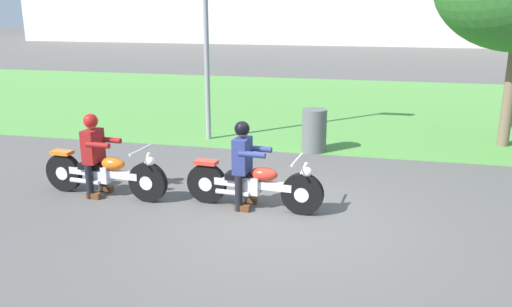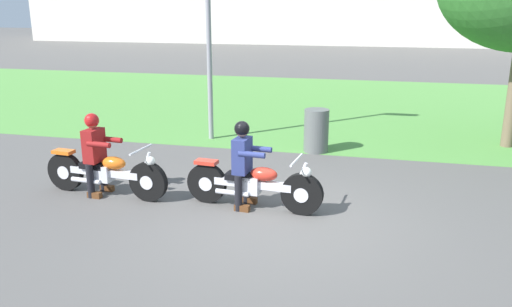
{
  "view_description": "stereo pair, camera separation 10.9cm",
  "coord_description": "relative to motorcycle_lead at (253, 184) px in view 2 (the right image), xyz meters",
  "views": [
    {
      "loc": [
        1.29,
        -6.99,
        3.12
      ],
      "look_at": [
        -0.48,
        0.71,
        0.85
      ],
      "focal_mm": 36.23,
      "sensor_mm": 36.0,
      "label": 1
    },
    {
      "loc": [
        1.4,
        -6.97,
        3.12
      ],
      "look_at": [
        -0.48,
        0.71,
        0.85
      ],
      "focal_mm": 36.23,
      "sensor_mm": 36.0,
      "label": 2
    }
  ],
  "objects": [
    {
      "name": "ground",
      "position": [
        0.48,
        -0.51,
        -0.4
      ],
      "size": [
        120.0,
        120.0,
        0.0
      ],
      "primitive_type": "plane",
      "color": "#565451"
    },
    {
      "name": "rider_follow",
      "position": [
        -2.74,
        -0.01,
        0.43
      ],
      "size": [
        0.57,
        0.49,
        1.41
      ],
      "rotation": [
        0.0,
        0.0,
        -0.09
      ],
      "color": "black",
      "rests_on": "ground"
    },
    {
      "name": "rider_lead",
      "position": [
        -0.17,
        0.02,
        0.42
      ],
      "size": [
        0.57,
        0.49,
        1.41
      ],
      "rotation": [
        0.0,
        0.0,
        -0.09
      ],
      "color": "black",
      "rests_on": "ground"
    },
    {
      "name": "motorcycle_lead",
      "position": [
        0.0,
        0.0,
        0.0
      ],
      "size": [
        2.26,
        0.66,
        0.89
      ],
      "rotation": [
        0.0,
        0.0,
        -0.09
      ],
      "color": "black",
      "rests_on": "ground"
    },
    {
      "name": "trash_can",
      "position": [
        0.54,
        3.56,
        0.08
      ],
      "size": [
        0.54,
        0.54,
        0.95
      ],
      "primitive_type": "cylinder",
      "color": "#595E5B",
      "rests_on": "ground"
    },
    {
      "name": "grass_verge",
      "position": [
        0.48,
        9.32,
        -0.39
      ],
      "size": [
        60.0,
        12.0,
        0.01
      ],
      "primitive_type": "cube",
      "color": "#549342",
      "rests_on": "ground"
    },
    {
      "name": "motorcycle_follow",
      "position": [
        -2.57,
        -0.03,
        0.0
      ],
      "size": [
        2.31,
        0.66,
        0.89
      ],
      "rotation": [
        0.0,
        0.0,
        -0.09
      ],
      "color": "black",
      "rests_on": "ground"
    }
  ]
}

